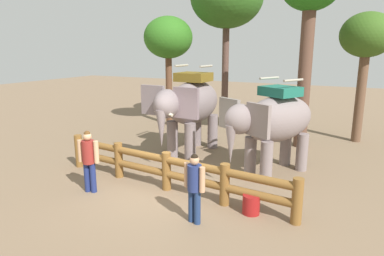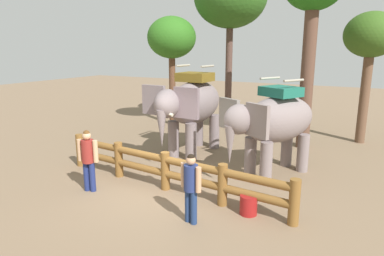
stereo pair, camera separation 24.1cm
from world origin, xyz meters
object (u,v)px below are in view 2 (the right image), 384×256
object	(u,v)px
elephant_center	(274,122)
tourist_man_in_blue	(88,156)
feed_bucket	(249,205)
log_fence	(165,168)
tourist_woman_in_black	(191,184)
tree_back_center	(371,39)
tree_far_left	(172,39)
elephant_near_left	(191,105)

from	to	relation	value
elephant_center	tourist_man_in_blue	world-z (taller)	elephant_center
tourist_man_in_blue	feed_bucket	size ratio (longest dim) A/B	3.69
elephant_center	log_fence	bearing A→B (deg)	-131.90
tourist_woman_in_black	tourist_man_in_blue	bearing A→B (deg)	175.60
log_fence	feed_bucket	size ratio (longest dim) A/B	15.85
feed_bucket	tree_back_center	bearing A→B (deg)	76.59
tourist_man_in_blue	feed_bucket	distance (m)	4.33
tourist_woman_in_black	tree_far_left	distance (m)	10.60
tourist_woman_in_black	tree_far_left	size ratio (longest dim) A/B	0.30
tourist_man_in_blue	feed_bucket	xyz separation A→B (m)	(4.20, 0.72, -0.74)
tree_far_left	log_fence	bearing A→B (deg)	-60.11
tourist_woman_in_black	tree_far_left	world-z (taller)	tree_far_left
elephant_center	feed_bucket	xyz separation A→B (m)	(0.25, -2.81, -1.41)
elephant_center	tourist_woman_in_black	bearing A→B (deg)	-101.11
elephant_near_left	tree_back_center	size ratio (longest dim) A/B	0.72
tourist_woman_in_black	tree_back_center	size ratio (longest dim) A/B	0.31
tree_back_center	elephant_near_left	bearing A→B (deg)	-139.04
tree_back_center	feed_bucket	world-z (taller)	tree_back_center
tree_back_center	log_fence	bearing A→B (deg)	-119.45
tourist_woman_in_black	tourist_man_in_blue	world-z (taller)	tourist_man_in_blue
tree_far_left	tourist_woman_in_black	bearing A→B (deg)	-56.47
tree_back_center	feed_bucket	distance (m)	9.21
log_fence	elephant_center	bearing A→B (deg)	48.10
elephant_center	feed_bucket	size ratio (longest dim) A/B	7.45
elephant_near_left	tree_far_left	distance (m)	5.59
tree_back_center	elephant_center	bearing A→B (deg)	-112.29
elephant_near_left	elephant_center	distance (m)	3.22
log_fence	tourist_man_in_blue	world-z (taller)	tourist_man_in_blue
tourist_woman_in_black	tree_back_center	xyz separation A→B (m)	(2.93, 9.10, 3.18)
feed_bucket	elephant_center	bearing A→B (deg)	95.00
tree_back_center	tourist_woman_in_black	bearing A→B (deg)	-107.82
tourist_woman_in_black	tree_back_center	world-z (taller)	tree_back_center
log_fence	elephant_near_left	bearing A→B (deg)	105.97
elephant_center	feed_bucket	world-z (taller)	elephant_center
elephant_center	tourist_woman_in_black	world-z (taller)	elephant_center
tourist_woman_in_black	elephant_center	bearing A→B (deg)	78.89
tourist_woman_in_black	tree_far_left	bearing A→B (deg)	123.53
tree_far_left	tree_back_center	size ratio (longest dim) A/B	1.02
tourist_man_in_blue	tree_far_left	xyz separation A→B (m)	(-2.36, 8.17, 3.20)
elephant_near_left	feed_bucket	world-z (taller)	elephant_near_left
log_fence	elephant_near_left	world-z (taller)	elephant_near_left
elephant_center	tree_far_left	bearing A→B (deg)	143.71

